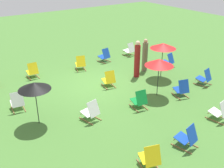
{
  "coord_description": "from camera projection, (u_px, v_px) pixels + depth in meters",
  "views": [
    {
      "loc": [
        6.19,
        10.27,
        5.63
      ],
      "look_at": [
        0.0,
        1.2,
        0.5
      ],
      "focal_mm": 43.47,
      "sensor_mm": 36.0,
      "label": 1
    }
  ],
  "objects": [
    {
      "name": "deckchair_6",
      "position": [
        80.0,
        64.0,
        14.82
      ],
      "size": [
        0.68,
        0.87,
        0.83
      ],
      "rotation": [
        0.0,
        0.0,
        -0.29
      ],
      "color": "olive",
      "rests_on": "ground"
    },
    {
      "name": "deckchair_14",
      "position": [
        109.0,
        80.0,
        12.88
      ],
      "size": [
        0.59,
        0.82,
        0.83
      ],
      "rotation": [
        0.0,
        0.0,
        -0.15
      ],
      "color": "olive",
      "rests_on": "ground"
    },
    {
      "name": "deckchair_9",
      "position": [
        139.0,
        100.0,
        11.02
      ],
      "size": [
        0.56,
        0.81,
        0.83
      ],
      "rotation": [
        0.0,
        0.0,
        -0.12
      ],
      "color": "olive",
      "rests_on": "ground"
    },
    {
      "name": "deckchair_2",
      "position": [
        220.0,
        111.0,
        10.21
      ],
      "size": [
        0.58,
        0.82,
        0.83
      ],
      "rotation": [
        0.0,
        0.0,
        0.15
      ],
      "color": "olive",
      "rests_on": "ground"
    },
    {
      "name": "deckchair_10",
      "position": [
        205.0,
        78.0,
        13.07
      ],
      "size": [
        0.63,
        0.85,
        0.83
      ],
      "rotation": [
        0.0,
        0.0,
        0.23
      ],
      "color": "olive",
      "rests_on": "ground"
    },
    {
      "name": "deckchair_0",
      "position": [
        17.0,
        102.0,
        10.89
      ],
      "size": [
        0.55,
        0.81,
        0.83
      ],
      "rotation": [
        0.0,
        0.0,
        -0.11
      ],
      "color": "olive",
      "rests_on": "ground"
    },
    {
      "name": "umbrella_0",
      "position": [
        34.0,
        86.0,
        9.52
      ],
      "size": [
        1.17,
        1.17,
        1.67
      ],
      "color": "black",
      "rests_on": "ground"
    },
    {
      "name": "deckchair_4",
      "position": [
        105.0,
        56.0,
        16.0
      ],
      "size": [
        0.6,
        0.83,
        0.83
      ],
      "rotation": [
        0.0,
        0.0,
        0.18
      ],
      "color": "olive",
      "rests_on": "ground"
    },
    {
      "name": "person_1",
      "position": [
        145.0,
        56.0,
        14.52
      ],
      "size": [
        0.42,
        0.42,
        1.78
      ],
      "rotation": [
        0.0,
        0.0,
        2.34
      ],
      "color": "#72664C",
      "rests_on": "ground"
    },
    {
      "name": "deckchair_13",
      "position": [
        129.0,
        50.0,
        17.03
      ],
      "size": [
        0.58,
        0.82,
        0.83
      ],
      "rotation": [
        0.0,
        0.0,
        0.15
      ],
      "color": "olive",
      "rests_on": "ground"
    },
    {
      "name": "ground_plane",
      "position": [
        98.0,
        85.0,
        13.23
      ],
      "size": [
        40.0,
        40.0,
        0.0
      ],
      "primitive_type": "plane",
      "color": "#477A33"
    },
    {
      "name": "deckchair_3",
      "position": [
        91.0,
        111.0,
        10.21
      ],
      "size": [
        0.64,
        0.85,
        0.83
      ],
      "rotation": [
        0.0,
        0.0,
        0.23
      ],
      "color": "olive",
      "rests_on": "ground"
    },
    {
      "name": "deckchair_5",
      "position": [
        168.0,
        61.0,
        15.17
      ],
      "size": [
        0.66,
        0.86,
        0.83
      ],
      "rotation": [
        0.0,
        0.0,
        0.27
      ],
      "color": "olive",
      "rests_on": "ground"
    },
    {
      "name": "deckchair_7",
      "position": [
        33.0,
        71.0,
        13.84
      ],
      "size": [
        0.49,
        0.77,
        0.83
      ],
      "rotation": [
        0.0,
        0.0,
        -0.01
      ],
      "color": "olive",
      "rests_on": "ground"
    },
    {
      "name": "umbrella_2",
      "position": [
        159.0,
        62.0,
        11.6
      ],
      "size": [
        1.25,
        1.25,
        1.72
      ],
      "color": "black",
      "rests_on": "ground"
    },
    {
      "name": "person_0",
      "position": [
        137.0,
        60.0,
        13.76
      ],
      "size": [
        0.42,
        0.42,
        1.91
      ],
      "rotation": [
        0.0,
        0.0,
        0.7
      ],
      "color": "maroon",
      "rests_on": "ground"
    },
    {
      "name": "umbrella_1",
      "position": [
        163.0,
        46.0,
        13.39
      ],
      "size": [
        1.3,
        1.3,
        1.81
      ],
      "color": "black",
      "rests_on": "ground"
    },
    {
      "name": "deckchair_1",
      "position": [
        150.0,
        158.0,
        7.84
      ],
      "size": [
        0.67,
        0.86,
        0.83
      ],
      "rotation": [
        0.0,
        0.0,
        -0.29
      ],
      "color": "olive",
      "rests_on": "ground"
    },
    {
      "name": "deckchair_12",
      "position": [
        187.0,
        138.0,
        8.73
      ],
      "size": [
        0.63,
        0.85,
        0.83
      ],
      "rotation": [
        0.0,
        0.0,
        0.22
      ],
      "color": "olive",
      "rests_on": "ground"
    },
    {
      "name": "deckchair_8",
      "position": [
        182.0,
        89.0,
        11.96
      ],
      "size": [
        0.65,
        0.85,
        0.83
      ],
      "rotation": [
        0.0,
        0.0,
        -0.25
      ],
      "color": "olive",
      "rests_on": "ground"
    }
  ]
}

